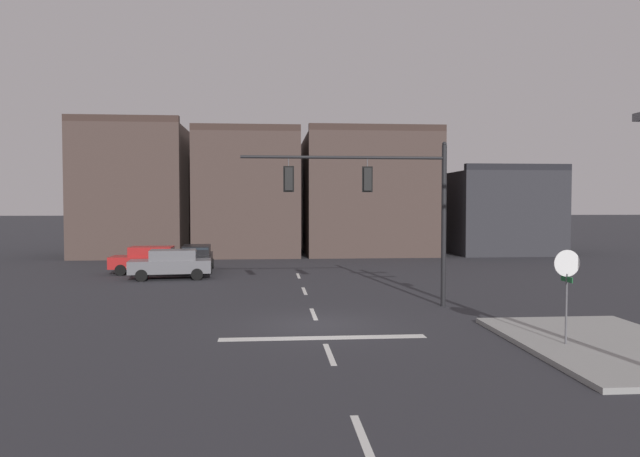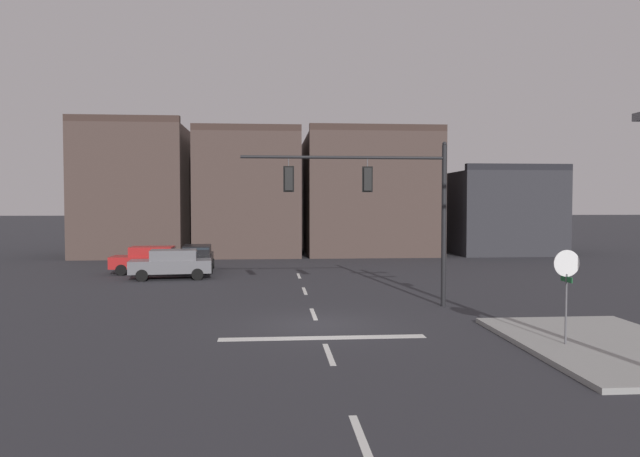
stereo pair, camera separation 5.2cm
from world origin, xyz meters
The scene contains 10 objects.
ground_plane centered at (0.00, 0.00, 0.00)m, with size 400.00×400.00×0.00m, color #2B2B30.
sidewalk_near_corner centered at (8.04, -4.00, 0.07)m, with size 5.00×8.00×0.15m, color gray.
stop_bar_paint centered at (0.00, -2.00, 0.00)m, with size 6.40×0.50×0.01m, color silver.
lane_centreline centered at (0.00, 2.00, 0.00)m, with size 0.16×26.40×0.01m.
signal_mast_near_side centered at (2.92, 3.35, 4.47)m, with size 8.21×0.37×6.63m.
stop_sign centered at (6.76, -3.97, 2.14)m, with size 0.76×0.64×2.83m.
car_lot_nearside centered at (-7.06, 13.21, 0.86)m, with size 4.59×2.27×1.61m.
car_lot_middle centered at (-6.09, 16.85, 0.86)m, with size 2.13×4.54×1.61m.
car_lot_farside centered at (-8.72, 15.85, 0.86)m, with size 4.47×1.95×1.61m.
building_row centered at (1.93, 29.86, 4.65)m, with size 38.37×12.37×10.63m.
Camera 1 is at (-1.62, -20.22, 4.13)m, focal length 33.63 mm.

